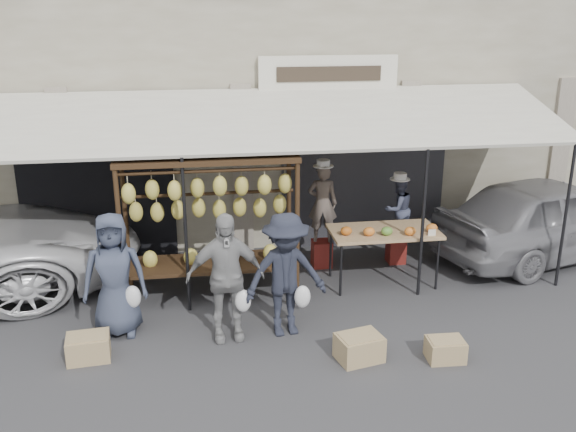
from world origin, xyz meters
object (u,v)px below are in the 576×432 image
object	(u,v)px
produce_table	(385,233)
crate_far	(88,347)
vendor_left	(323,203)
banana_rack	(209,200)
vendor_right	(398,209)
customer_left	(114,275)
customer_mid	(225,277)
crate_near_b	(445,350)
crate_near_a	(359,348)
sedan	(551,217)
customer_right	(286,275)

from	to	relation	value
produce_table	crate_far	bearing A→B (deg)	-159.05
produce_table	vendor_left	size ratio (longest dim) A/B	1.27
banana_rack	vendor_right	size ratio (longest dim) A/B	2.33
produce_table	customer_left	bearing A→B (deg)	-165.67
vendor_right	crate_far	distance (m)	5.50
vendor_left	vendor_right	size ratio (longest dim) A/B	1.20
customer_mid	crate_near_b	world-z (taller)	customer_mid
vendor_right	crate_near_a	size ratio (longest dim) A/B	2.03
crate_near_b	sedan	world-z (taller)	sedan
produce_table	customer_right	bearing A→B (deg)	-142.43
customer_left	crate_far	bearing A→B (deg)	-118.51
banana_rack	sedan	world-z (taller)	banana_rack
customer_left	crate_far	size ratio (longest dim) A/B	3.26
crate_near_a	sedan	size ratio (longest dim) A/B	0.13
banana_rack	sedan	size ratio (longest dim) A/B	0.61
vendor_left	crate_near_a	world-z (taller)	vendor_left
produce_table	crate_far	size ratio (longest dim) A/B	3.22
customer_mid	crate_near_a	xyz separation A→B (m)	(1.62, -0.82, -0.72)
vendor_right	customer_right	xyz separation A→B (m)	(-2.26, -2.21, -0.11)
crate_near_b	customer_mid	bearing A→B (deg)	159.90
crate_near_a	crate_far	xyz separation A→B (m)	(-3.38, 0.53, -0.01)
vendor_right	crate_near_b	xyz separation A→B (m)	(-0.36, -3.19, -0.83)
vendor_right	crate_near_b	bearing A→B (deg)	63.49
produce_table	crate_near_a	distance (m)	2.49
crate_near_b	sedan	distance (m)	4.40
customer_left	customer_right	xyz separation A→B (m)	(2.25, -0.34, -0.00)
crate_far	produce_table	bearing A→B (deg)	20.95
vendor_right	crate_near_a	distance (m)	3.45
customer_mid	customer_right	size ratio (longest dim) A/B	1.03
vendor_right	customer_mid	size ratio (longest dim) A/B	0.63
banana_rack	sedan	xyz separation A→B (m)	(5.95, 0.83, -0.83)
banana_rack	crate_far	size ratio (longest dim) A/B	4.93
crate_near_a	produce_table	bearing A→B (deg)	66.37
vendor_left	customer_mid	distance (m)	2.85
banana_rack	customer_right	size ratio (longest dim) A/B	1.51
banana_rack	produce_table	size ratio (longest dim) A/B	1.53
crate_near_a	crate_near_b	xyz separation A→B (m)	(1.08, -0.17, -0.03)
sedan	crate_near_a	bearing A→B (deg)	109.11
customer_left	crate_near_a	distance (m)	3.36
customer_left	customer_mid	world-z (taller)	customer_mid
crate_far	banana_rack	bearing A→B (deg)	43.57
crate_near_a	crate_near_b	bearing A→B (deg)	-8.75
banana_rack	customer_mid	distance (m)	1.43
customer_left	customer_mid	distance (m)	1.49
customer_left	crate_far	distance (m)	1.00
produce_table	vendor_right	xyz separation A→B (m)	(0.48, 0.84, 0.10)
vendor_left	crate_far	size ratio (longest dim) A/B	2.54
customer_right	crate_far	world-z (taller)	customer_right
customer_left	sedan	xyz separation A→B (m)	(7.25, 1.73, -0.13)
customer_left	sedan	size ratio (longest dim) A/B	0.40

